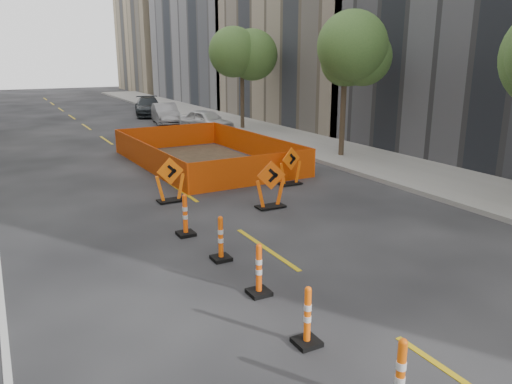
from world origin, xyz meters
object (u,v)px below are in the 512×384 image
channelizer_2 (400,377)px  parked_car_near (206,121)px  chevron_sign_left (170,180)px  channelizer_5 (221,238)px  chevron_sign_center (271,184)px  channelizer_3 (307,316)px  channelizer_6 (185,215)px  chevron_sign_right (291,166)px  parked_car_far (148,107)px  channelizer_4 (259,269)px  parked_car_mid (165,114)px

channelizer_2 → parked_car_near: 25.26m
channelizer_2 → chevron_sign_left: chevron_sign_left is taller
channelizer_5 → chevron_sign_center: size_ratio=0.71×
channelizer_3 → parked_car_near: size_ratio=0.26×
channelizer_6 → chevron_sign_right: chevron_sign_right is taller
channelizer_6 → parked_car_far: 27.11m
channelizer_4 → chevron_sign_left: 7.01m
chevron_sign_left → channelizer_6: bearing=-98.1°
channelizer_5 → parked_car_mid: (6.30, 23.07, 0.16)m
chevron_sign_center → parked_car_mid: bearing=95.1°
channelizer_3 → chevron_sign_center: chevron_sign_center is taller
channelizer_3 → channelizer_4: 1.92m
parked_car_near → channelizer_6: bearing=-130.7°
channelizer_2 → parked_car_far: (6.67, 33.90, 0.14)m
channelizer_2 → channelizer_3: (-0.15, 1.91, -0.04)m
channelizer_6 → channelizer_3: bearing=-90.6°
channelizer_5 → parked_car_far: parked_car_far is taller
channelizer_2 → chevron_sign_right: chevron_sign_right is taller
channelizer_3 → channelizer_6: channelizer_6 is taller
parked_car_near → chevron_sign_right: bearing=-116.1°
chevron_sign_left → parked_car_far: chevron_sign_left is taller
channelizer_6 → chevron_sign_center: chevron_sign_center is taller
chevron_sign_right → parked_car_near: size_ratio=0.35×
channelizer_4 → parked_car_near: size_ratio=0.27×
chevron_sign_left → parked_car_far: size_ratio=0.30×
chevron_sign_left → parked_car_near: 14.97m
channelizer_5 → parked_car_mid: parked_car_mid is taller
channelizer_2 → chevron_sign_left: 10.83m
chevron_sign_left → channelizer_3: bearing=-90.7°
channelizer_2 → channelizer_6: channelizer_6 is taller
chevron_sign_left → channelizer_5: bearing=-92.0°
channelizer_6 → chevron_sign_right: size_ratio=0.81×
chevron_sign_center → chevron_sign_right: 2.93m
channelizer_2 → channelizer_6: 7.66m
chevron_sign_right → parked_car_far: bearing=75.2°
chevron_sign_center → chevron_sign_right: (2.03, 2.11, -0.05)m
parked_car_mid → chevron_sign_center: bearing=-89.8°
chevron_sign_right → parked_car_mid: bearing=75.1°
channelizer_3 → channelizer_5: bearing=87.0°
chevron_sign_right → parked_car_mid: 18.02m
channelizer_3 → chevron_sign_left: size_ratio=0.71×
channelizer_2 → chevron_sign_center: chevron_sign_center is taller
chevron_sign_left → chevron_sign_right: 4.52m
channelizer_5 → chevron_sign_left: chevron_sign_left is taller
channelizer_4 → chevron_sign_left: size_ratio=0.74×
chevron_sign_right → channelizer_6: bearing=-159.5°
parked_car_far → channelizer_6: bearing=-90.9°
channelizer_4 → channelizer_6: bearing=91.4°
chevron_sign_center → parked_car_mid: size_ratio=0.36×
channelizer_2 → channelizer_5: channelizer_2 is taller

